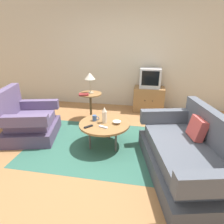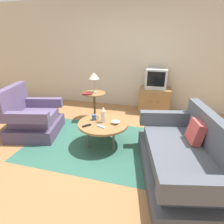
{
  "view_description": "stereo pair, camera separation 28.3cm",
  "coord_description": "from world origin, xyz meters",
  "px_view_note": "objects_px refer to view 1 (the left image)",
  "views": [
    {
      "loc": [
        0.64,
        -2.74,
        1.81
      ],
      "look_at": [
        0.09,
        0.33,
        0.55
      ],
      "focal_mm": 30.1,
      "sensor_mm": 36.0,
      "label": 1
    },
    {
      "loc": [
        0.92,
        -2.67,
        1.81
      ],
      "look_at": [
        0.09,
        0.33,
        0.55
      ],
      "focal_mm": 30.1,
      "sensor_mm": 36.0,
      "label": 2
    }
  ],
  "objects_px": {
    "mug": "(95,118)",
    "tv_remote_silver": "(103,127)",
    "tv_stand": "(149,99)",
    "bowl": "(117,122)",
    "vase": "(104,115)",
    "table_lamp": "(90,77)",
    "television": "(150,78)",
    "armchair": "(28,122)",
    "coffee_table": "(104,124)",
    "side_table": "(91,101)",
    "couch": "(188,155)",
    "tv_remote_dark": "(88,127)",
    "book": "(84,94)"
  },
  "relations": [
    {
      "from": "tv_remote_silver",
      "to": "book",
      "type": "relative_size",
      "value": 0.66
    },
    {
      "from": "side_table",
      "to": "bowl",
      "type": "relative_size",
      "value": 4.53
    },
    {
      "from": "mug",
      "to": "tv_remote_silver",
      "type": "xyz_separation_m",
      "value": [
        0.2,
        -0.24,
        -0.04
      ]
    },
    {
      "from": "television",
      "to": "tv_remote_silver",
      "type": "relative_size",
      "value": 3.17
    },
    {
      "from": "table_lamp",
      "to": "vase",
      "type": "xyz_separation_m",
      "value": [
        0.55,
        -1.06,
        -0.42
      ]
    },
    {
      "from": "television",
      "to": "book",
      "type": "bearing_deg",
      "value": -144.16
    },
    {
      "from": "television",
      "to": "tv_remote_silver",
      "type": "distance_m",
      "value": 2.23
    },
    {
      "from": "tv_remote_silver",
      "to": "book",
      "type": "xyz_separation_m",
      "value": [
        -0.67,
        1.06,
        0.2
      ]
    },
    {
      "from": "vase",
      "to": "tv_remote_dark",
      "type": "xyz_separation_m",
      "value": [
        -0.22,
        -0.22,
        -0.13
      ]
    },
    {
      "from": "armchair",
      "to": "book",
      "type": "bearing_deg",
      "value": 120.65
    },
    {
      "from": "tv_remote_silver",
      "to": "vase",
      "type": "bearing_deg",
      "value": -63.32
    },
    {
      "from": "armchair",
      "to": "coffee_table",
      "type": "bearing_deg",
      "value": 74.01
    },
    {
      "from": "tv_remote_dark",
      "to": "couch",
      "type": "bearing_deg",
      "value": 120.08
    },
    {
      "from": "book",
      "to": "side_table",
      "type": "bearing_deg",
      "value": 42.86
    },
    {
      "from": "coffee_table",
      "to": "table_lamp",
      "type": "distance_m",
      "value": 1.34
    },
    {
      "from": "armchair",
      "to": "coffee_table",
      "type": "height_order",
      "value": "armchair"
    },
    {
      "from": "coffee_table",
      "to": "side_table",
      "type": "bearing_deg",
      "value": 117.52
    },
    {
      "from": "table_lamp",
      "to": "bowl",
      "type": "relative_size",
      "value": 3.23
    },
    {
      "from": "coffee_table",
      "to": "tv_stand",
      "type": "bearing_deg",
      "value": 68.23
    },
    {
      "from": "table_lamp",
      "to": "bowl",
      "type": "bearing_deg",
      "value": -54.38
    },
    {
      "from": "armchair",
      "to": "tv_remote_dark",
      "type": "xyz_separation_m",
      "value": [
        1.28,
        -0.26,
        0.14
      ]
    },
    {
      "from": "television",
      "to": "mug",
      "type": "height_order",
      "value": "television"
    },
    {
      "from": "tv_remote_dark",
      "to": "bowl",
      "type": "bearing_deg",
      "value": 156.95
    },
    {
      "from": "armchair",
      "to": "book",
      "type": "relative_size",
      "value": 4.64
    },
    {
      "from": "side_table",
      "to": "table_lamp",
      "type": "height_order",
      "value": "table_lamp"
    },
    {
      "from": "coffee_table",
      "to": "tv_stand",
      "type": "height_order",
      "value": "tv_stand"
    },
    {
      "from": "tv_stand",
      "to": "bowl",
      "type": "relative_size",
      "value": 5.4
    },
    {
      "from": "couch",
      "to": "vase",
      "type": "xyz_separation_m",
      "value": [
        -1.3,
        0.51,
        0.29
      ]
    },
    {
      "from": "bowl",
      "to": "tv_remote_dark",
      "type": "distance_m",
      "value": 0.48
    },
    {
      "from": "tv_remote_dark",
      "to": "book",
      "type": "relative_size",
      "value": 0.58
    },
    {
      "from": "vase",
      "to": "bowl",
      "type": "height_order",
      "value": "vase"
    },
    {
      "from": "armchair",
      "to": "tv_remote_silver",
      "type": "height_order",
      "value": "armchair"
    },
    {
      "from": "coffee_table",
      "to": "vase",
      "type": "xyz_separation_m",
      "value": [
        0.0,
        0.02,
        0.17
      ]
    },
    {
      "from": "tv_stand",
      "to": "tv_remote_silver",
      "type": "bearing_deg",
      "value": -109.53
    },
    {
      "from": "tv_stand",
      "to": "tv_remote_silver",
      "type": "xyz_separation_m",
      "value": [
        -0.73,
        -2.06,
        0.15
      ]
    },
    {
      "from": "tv_stand",
      "to": "couch",
      "type": "bearing_deg",
      "value": -77.17
    },
    {
      "from": "tv_stand",
      "to": "mug",
      "type": "height_order",
      "value": "tv_stand"
    },
    {
      "from": "mug",
      "to": "table_lamp",
      "type": "bearing_deg",
      "value": 109.84
    },
    {
      "from": "coffee_table",
      "to": "bowl",
      "type": "distance_m",
      "value": 0.22
    },
    {
      "from": "book",
      "to": "mug",
      "type": "bearing_deg",
      "value": -77.44
    },
    {
      "from": "armchair",
      "to": "mug",
      "type": "distance_m",
      "value": 1.32
    },
    {
      "from": "table_lamp",
      "to": "vase",
      "type": "distance_m",
      "value": 1.26
    },
    {
      "from": "television",
      "to": "tv_stand",
      "type": "bearing_deg",
      "value": -90.0
    },
    {
      "from": "tv_remote_dark",
      "to": "tv_remote_silver",
      "type": "height_order",
      "value": "same"
    },
    {
      "from": "tv_stand",
      "to": "tv_remote_dark",
      "type": "relative_size",
      "value": 5.36
    },
    {
      "from": "couch",
      "to": "tv_remote_dark",
      "type": "xyz_separation_m",
      "value": [
        -1.51,
        0.29,
        0.16
      ]
    },
    {
      "from": "vase",
      "to": "table_lamp",
      "type": "bearing_deg",
      "value": 117.32
    },
    {
      "from": "couch",
      "to": "table_lamp",
      "type": "xyz_separation_m",
      "value": [
        -1.84,
        1.56,
        0.71
      ]
    },
    {
      "from": "side_table",
      "to": "armchair",
      "type": "bearing_deg",
      "value": -133.69
    },
    {
      "from": "television",
      "to": "book",
      "type": "distance_m",
      "value": 1.73
    }
  ]
}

